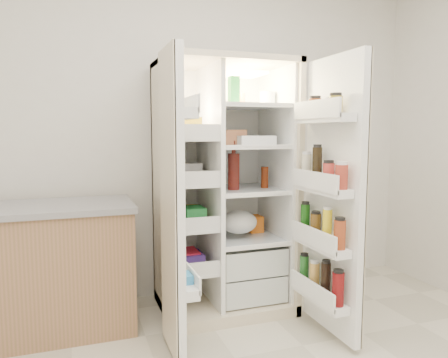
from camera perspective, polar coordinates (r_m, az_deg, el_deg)
name	(u,v)px	position (r m, az deg, el deg)	size (l,w,h in m)	color
wall_back	(185,126)	(3.38, -5.25, 7.15)	(4.00, 0.02, 2.70)	silver
refrigerator	(224,208)	(3.15, -0.06, -3.86)	(0.92, 0.70, 1.80)	beige
freezer_door	(173,205)	(2.42, -6.89, -3.43)	(0.15, 0.40, 1.72)	white
fridge_door	(331,201)	(2.72, 14.18, -2.85)	(0.17, 0.58, 1.72)	white
kitchen_counter	(43,269)	(3.03, -23.17, -11.05)	(1.15, 0.61, 0.84)	#9B6B4D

